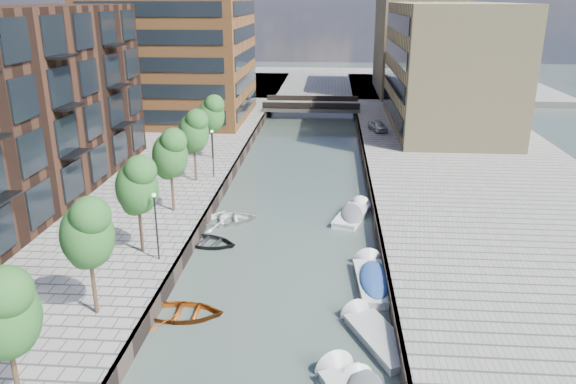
# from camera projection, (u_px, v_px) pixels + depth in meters

# --- Properties ---
(water) EXTENTS (300.00, 300.00, 0.00)m
(water) POSITION_uv_depth(u_px,v_px,m) (298.00, 190.00, 47.88)
(water) COLOR #38473F
(water) RESTS_ON ground
(quay_right) EXTENTS (20.00, 140.00, 1.00)m
(quay_right) POSITION_uv_depth(u_px,v_px,m) (490.00, 189.00, 46.56)
(quay_right) COLOR gray
(quay_right) RESTS_ON ground
(quay_wall_left) EXTENTS (0.25, 140.00, 1.00)m
(quay_wall_left) POSITION_uv_depth(u_px,v_px,m) (227.00, 183.00, 48.16)
(quay_wall_left) COLOR #332823
(quay_wall_left) RESTS_ON ground
(quay_wall_right) EXTENTS (0.25, 140.00, 1.00)m
(quay_wall_right) POSITION_uv_depth(u_px,v_px,m) (370.00, 186.00, 47.28)
(quay_wall_right) COLOR #332823
(quay_wall_right) RESTS_ON ground
(far_closure) EXTENTS (80.00, 40.00, 1.00)m
(far_closure) POSITION_uv_depth(u_px,v_px,m) (317.00, 83.00, 104.22)
(far_closure) COLOR gray
(far_closure) RESTS_ON ground
(tan_block_near) EXTENTS (12.00, 25.00, 14.00)m
(tan_block_near) POSITION_uv_depth(u_px,v_px,m) (447.00, 67.00, 64.81)
(tan_block_near) COLOR tan
(tan_block_near) RESTS_ON quay_right
(tan_block_far) EXTENTS (12.00, 20.00, 16.00)m
(tan_block_far) POSITION_uv_depth(u_px,v_px,m) (417.00, 41.00, 88.97)
(tan_block_far) COLOR tan
(tan_block_far) RESTS_ON quay_right
(bridge) EXTENTS (13.00, 6.00, 1.30)m
(bridge) POSITION_uv_depth(u_px,v_px,m) (312.00, 106.00, 77.56)
(bridge) COLOR gray
(bridge) RESTS_ON ground
(tree_1) EXTENTS (2.50, 2.50, 5.95)m
(tree_1) POSITION_uv_depth(u_px,v_px,m) (3.00, 310.00, 19.45)
(tree_1) COLOR #382619
(tree_1) RESTS_ON quay_left
(tree_2) EXTENTS (2.50, 2.50, 5.95)m
(tree_2) POSITION_uv_depth(u_px,v_px,m) (87.00, 231.00, 26.04)
(tree_2) COLOR #382619
(tree_2) RESTS_ON quay_left
(tree_3) EXTENTS (2.50, 2.50, 5.95)m
(tree_3) POSITION_uv_depth(u_px,v_px,m) (137.00, 184.00, 32.63)
(tree_3) COLOR #382619
(tree_3) RESTS_ON quay_left
(tree_4) EXTENTS (2.50, 2.50, 5.95)m
(tree_4) POSITION_uv_depth(u_px,v_px,m) (170.00, 153.00, 39.22)
(tree_4) COLOR #382619
(tree_4) RESTS_ON quay_left
(tree_5) EXTENTS (2.50, 2.50, 5.95)m
(tree_5) POSITION_uv_depth(u_px,v_px,m) (193.00, 130.00, 45.81)
(tree_5) COLOR #382619
(tree_5) RESTS_ON quay_left
(tree_6) EXTENTS (2.50, 2.50, 5.95)m
(tree_6) POSITION_uv_depth(u_px,v_px,m) (211.00, 113.00, 52.41)
(tree_6) COLOR #382619
(tree_6) RESTS_ON quay_left
(lamp_1) EXTENTS (0.24, 0.24, 4.12)m
(lamp_1) POSITION_uv_depth(u_px,v_px,m) (156.00, 220.00, 32.18)
(lamp_1) COLOR black
(lamp_1) RESTS_ON quay_left
(lamp_2) EXTENTS (0.24, 0.24, 4.12)m
(lamp_2) POSITION_uv_depth(u_px,v_px,m) (213.00, 149.00, 47.25)
(lamp_2) COLOR black
(lamp_2) RESTS_ON quay_left
(sloop_2) EXTENTS (4.40, 3.22, 0.89)m
(sloop_2) POSITION_uv_depth(u_px,v_px,m) (183.00, 316.00, 28.95)
(sloop_2) COLOR #863B0E
(sloop_2) RESTS_ON ground
(sloop_3) EXTENTS (5.52, 4.67, 0.97)m
(sloop_3) POSITION_uv_depth(u_px,v_px,m) (225.00, 223.00, 40.95)
(sloop_3) COLOR white
(sloop_3) RESTS_ON ground
(sloop_4) EXTENTS (4.88, 4.00, 0.88)m
(sloop_4) POSITION_uv_depth(u_px,v_px,m) (206.00, 245.00, 37.35)
(sloop_4) COLOR black
(sloop_4) RESTS_ON ground
(motorboat_2) EXTENTS (3.70, 5.33, 1.69)m
(motorboat_2) POSITION_uv_depth(u_px,v_px,m) (374.00, 334.00, 27.23)
(motorboat_2) COLOR #B4B4B2
(motorboat_2) RESTS_ON ground
(motorboat_3) EXTENTS (2.31, 5.72, 1.87)m
(motorboat_3) POSITION_uv_depth(u_px,v_px,m) (373.00, 279.00, 32.32)
(motorboat_3) COLOR silver
(motorboat_3) RESTS_ON ground
(motorboat_4) EXTENTS (3.14, 5.36, 1.69)m
(motorboat_4) POSITION_uv_depth(u_px,v_px,m) (353.00, 214.00, 42.03)
(motorboat_4) COLOR white
(motorboat_4) RESTS_ON ground
(car) EXTENTS (2.39, 3.81, 1.21)m
(car) POSITION_uv_depth(u_px,v_px,m) (378.00, 126.00, 64.42)
(car) COLOR silver
(car) RESTS_ON quay_right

